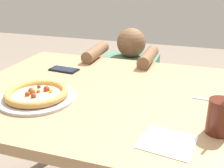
# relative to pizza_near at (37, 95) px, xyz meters

# --- Properties ---
(dining_table) EXTENTS (1.28, 0.96, 0.75)m
(dining_table) POSITION_rel_pizza_near_xyz_m (0.27, 0.17, -0.12)
(dining_table) COLOR tan
(dining_table) RESTS_ON ground
(pizza_near) EXTENTS (0.31, 0.31, 0.04)m
(pizza_near) POSITION_rel_pizza_near_xyz_m (0.00, 0.00, 0.00)
(pizza_near) COLOR #B7B7BC
(pizza_near) RESTS_ON dining_table
(drink_cup_colored) EXTENTS (0.08, 0.08, 0.20)m
(drink_cup_colored) POSITION_rel_pizza_near_xyz_m (0.69, -0.04, 0.04)
(drink_cup_colored) COLOR #4C1E14
(drink_cup_colored) RESTS_ON dining_table
(paper_napkin) EXTENTS (0.18, 0.17, 0.00)m
(paper_napkin) POSITION_rel_pizza_near_xyz_m (0.55, -0.15, -0.02)
(paper_napkin) COLOR white
(paper_napkin) RESTS_ON dining_table
(fork) EXTENTS (0.20, 0.04, 0.00)m
(fork) POSITION_rel_pizza_near_xyz_m (0.71, 0.20, -0.02)
(fork) COLOR silver
(fork) RESTS_ON dining_table
(cell_phone) EXTENTS (0.16, 0.09, 0.01)m
(cell_phone) POSITION_rel_pizza_near_xyz_m (-0.06, 0.36, -0.01)
(cell_phone) COLOR black
(cell_phone) RESTS_ON dining_table
(diner_seated) EXTENTS (0.39, 0.51, 0.90)m
(diner_seated) POSITION_rel_pizza_near_xyz_m (0.17, 0.85, -0.35)
(diner_seated) COLOR #333847
(diner_seated) RESTS_ON ground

